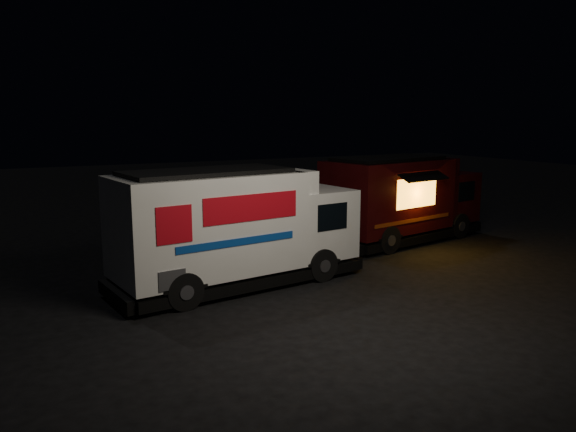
# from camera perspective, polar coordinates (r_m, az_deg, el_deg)

# --- Properties ---
(ground) EXTENTS (80.00, 80.00, 0.00)m
(ground) POSITION_cam_1_polar(r_m,az_deg,el_deg) (14.21, -0.22, -7.58)
(ground) COLOR black
(ground) RESTS_ON ground
(white_truck) EXTENTS (6.94, 3.13, 3.04)m
(white_truck) POSITION_cam_1_polar(r_m,az_deg,el_deg) (14.45, -4.98, -1.10)
(white_truck) COLOR white
(white_truck) RESTS_ON ground
(red_truck) EXTENTS (6.71, 3.51, 2.97)m
(red_truck) POSITION_cam_1_polar(r_m,az_deg,el_deg) (20.01, 11.65, 1.77)
(red_truck) COLOR black
(red_truck) RESTS_ON ground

